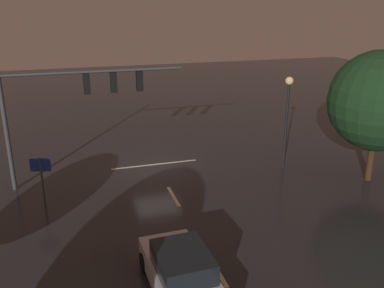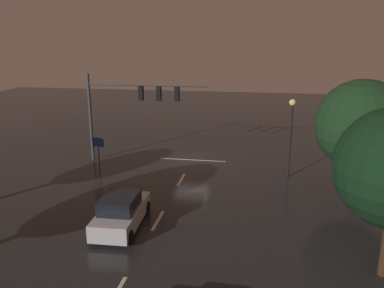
{
  "view_description": "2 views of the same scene",
  "coord_description": "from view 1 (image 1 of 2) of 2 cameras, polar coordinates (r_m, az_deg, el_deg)",
  "views": [
    {
      "loc": [
        4.44,
        21.62,
        8.95
      ],
      "look_at": [
        -1.09,
        3.53,
        2.43
      ],
      "focal_mm": 38.7,
      "sensor_mm": 36.0,
      "label": 1
    },
    {
      "loc": [
        -4.76,
        27.4,
        8.87
      ],
      "look_at": [
        -0.76,
        4.28,
        2.52
      ],
      "focal_mm": 36.47,
      "sensor_mm": 36.0,
      "label": 2
    }
  ],
  "objects": [
    {
      "name": "route_sign",
      "position": [
        19.78,
        -20.08,
        -3.58
      ],
      "size": [
        0.89,
        0.25,
        2.41
      ],
      "color": "#383A3D",
      "rests_on": "ground_plane"
    },
    {
      "name": "ground_plane",
      "position": [
        23.82,
        -5.0,
        -3.12
      ],
      "size": [
        80.0,
        80.0,
        0.0
      ],
      "primitive_type": "plane",
      "color": "#232326"
    },
    {
      "name": "car_approaching",
      "position": [
        13.71,
        -1.48,
        -17.48
      ],
      "size": [
        2.04,
        4.42,
        1.7
      ],
      "color": "#B7B7BC",
      "rests_on": "ground_plane"
    },
    {
      "name": "stop_bar",
      "position": [
        24.12,
        -5.17,
        -2.82
      ],
      "size": [
        5.0,
        0.16,
        0.01
      ],
      "primitive_type": "cube",
      "color": "beige",
      "rests_on": "ground_plane"
    },
    {
      "name": "street_lamp_left_kerb",
      "position": [
        23.0,
        13.03,
        5.15
      ],
      "size": [
        0.44,
        0.44,
        5.2
      ],
      "color": "black",
      "rests_on": "ground_plane"
    },
    {
      "name": "lane_dash_far",
      "position": [
        20.26,
        -2.58,
        -7.2
      ],
      "size": [
        0.16,
        2.2,
        0.01
      ],
      "primitive_type": "cube",
      "rotation": [
        0.0,
        0.0,
        1.57
      ],
      "color": "beige",
      "rests_on": "ground_plane"
    },
    {
      "name": "traffic_signal_assembly",
      "position": [
        21.23,
        -16.02,
        6.42
      ],
      "size": [
        8.84,
        0.47,
        6.46
      ],
      "color": "#383A3D",
      "rests_on": "ground_plane"
    },
    {
      "name": "tree_left_near",
      "position": [
        22.72,
        24.42,
        5.41
      ],
      "size": [
        5.07,
        5.07,
        6.8
      ],
      "color": "#382314",
      "rests_on": "ground_plane"
    },
    {
      "name": "lane_dash_mid",
      "position": [
        15.32,
        3.31,
        -16.72
      ],
      "size": [
        0.16,
        2.2,
        0.01
      ],
      "primitive_type": "cube",
      "rotation": [
        0.0,
        0.0,
        1.57
      ],
      "color": "beige",
      "rests_on": "ground_plane"
    }
  ]
}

